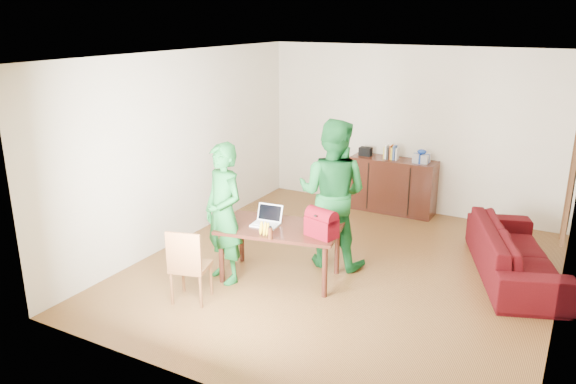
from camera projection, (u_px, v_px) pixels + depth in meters
The scene contains 10 objects.
room at pixel (351, 170), 6.95m from camera, with size 5.20×5.70×2.90m.
table at pixel (280, 233), 6.87m from camera, with size 1.59×1.09×0.68m.
chair at pixel (191, 279), 6.42m from camera, with size 0.49×0.48×0.89m.
person_near at pixel (224, 213), 6.75m from camera, with size 0.63×0.41×1.73m, color #155E23.
person_far at pixel (332, 194), 7.18m from camera, with size 0.94×0.73×1.93m, color #166528.
laptop at pixel (265, 222), 6.87m from camera, with size 0.35×0.26×0.23m.
bananas at pixel (264, 233), 6.57m from camera, with size 0.17×0.11×0.06m, color gold, non-canonical shape.
bottle at pixel (270, 233), 6.44m from camera, with size 0.05×0.05×0.16m, color #502412.
red_bag at pixel (321, 225), 6.50m from camera, with size 0.37×0.21×0.27m, color #68060F.
sofa at pixel (515, 252), 7.00m from camera, with size 2.17×0.85×0.63m, color #400B08.
Camera 1 is at (2.55, -6.13, 3.15)m, focal length 35.00 mm.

